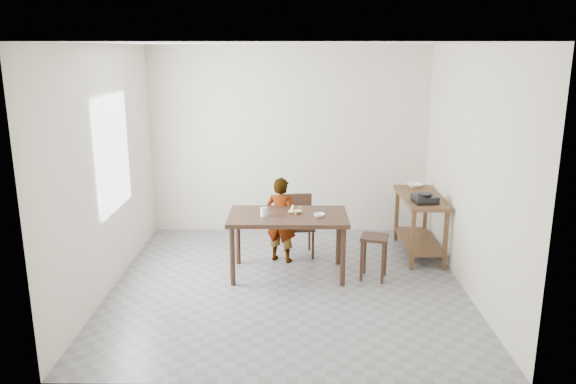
{
  "coord_description": "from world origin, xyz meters",
  "views": [
    {
      "loc": [
        0.05,
        -6.02,
        2.66
      ],
      "look_at": [
        0.0,
        0.4,
        1.0
      ],
      "focal_mm": 35.0,
      "sensor_mm": 36.0,
      "label": 1
    }
  ],
  "objects_px": {
    "child": "(281,220)",
    "dining_chair": "(299,226)",
    "stool": "(374,257)",
    "dining_table": "(288,245)",
    "prep_counter": "(419,225)"
  },
  "relations": [
    {
      "from": "dining_table",
      "to": "dining_chair",
      "type": "height_order",
      "value": "dining_chair"
    },
    {
      "from": "dining_table",
      "to": "child",
      "type": "distance_m",
      "value": 0.49
    },
    {
      "from": "prep_counter",
      "to": "dining_chair",
      "type": "bearing_deg",
      "value": -178.18
    },
    {
      "from": "child",
      "to": "stool",
      "type": "height_order",
      "value": "child"
    },
    {
      "from": "dining_table",
      "to": "prep_counter",
      "type": "height_order",
      "value": "prep_counter"
    },
    {
      "from": "stool",
      "to": "child",
      "type": "bearing_deg",
      "value": 152.98
    },
    {
      "from": "child",
      "to": "stool",
      "type": "xyz_separation_m",
      "value": [
        1.1,
        -0.56,
        -0.28
      ]
    },
    {
      "from": "stool",
      "to": "dining_chair",
      "type": "bearing_deg",
      "value": 138.76
    },
    {
      "from": "dining_table",
      "to": "dining_chair",
      "type": "relative_size",
      "value": 1.77
    },
    {
      "from": "child",
      "to": "dining_chair",
      "type": "height_order",
      "value": "child"
    },
    {
      "from": "child",
      "to": "dining_chair",
      "type": "bearing_deg",
      "value": -115.95
    },
    {
      "from": "prep_counter",
      "to": "stool",
      "type": "distance_m",
      "value": 1.09
    },
    {
      "from": "prep_counter",
      "to": "stool",
      "type": "bearing_deg",
      "value": -130.94
    },
    {
      "from": "dining_table",
      "to": "prep_counter",
      "type": "xyz_separation_m",
      "value": [
        1.72,
        0.7,
        0.03
      ]
    },
    {
      "from": "prep_counter",
      "to": "child",
      "type": "distance_m",
      "value": 1.84
    }
  ]
}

